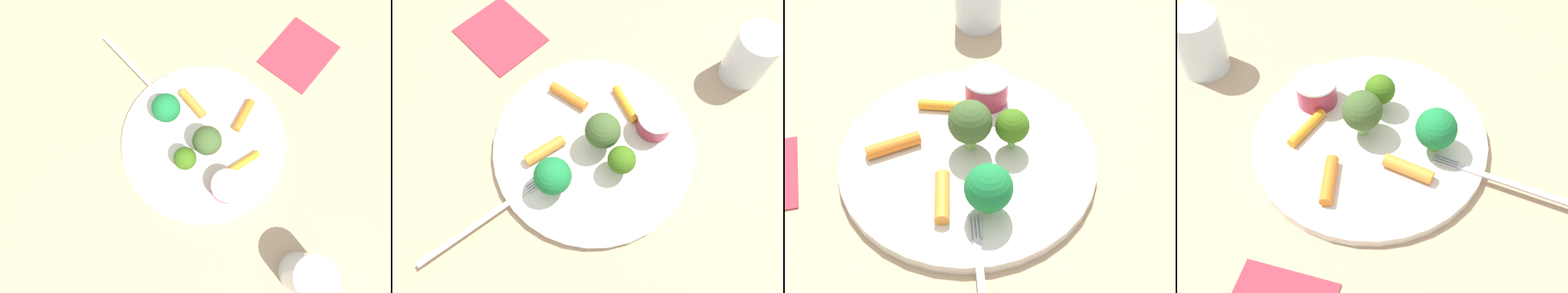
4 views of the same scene
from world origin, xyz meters
TOP-DOWN VIEW (x-y plane):
  - ground_plane at (0.00, 0.00)m, footprint 2.40×2.40m
  - plate at (0.00, 0.00)m, footprint 0.27×0.27m
  - sauce_cup at (-0.05, -0.07)m, footprint 0.05×0.05m
  - broccoli_floret_0 at (-0.01, -0.01)m, footprint 0.05×0.05m
  - broccoli_floret_1 at (-0.05, 0.01)m, footprint 0.04×0.04m
  - broccoli_floret_2 at (0.01, 0.07)m, footprint 0.05×0.05m
  - carrot_stick_0 at (0.04, 0.05)m, footprint 0.03×0.06m
  - carrot_stick_1 at (0.00, -0.07)m, footprint 0.06×0.04m
  - carrot_stick_2 at (0.07, -0.04)m, footprint 0.06×0.02m
  - fork at (0.05, 0.16)m, footprint 0.06×0.18m
  - drinking_glass at (-0.10, -0.23)m, footprint 0.06×0.06m
  - napkin at (0.23, -0.06)m, footprint 0.14×0.12m

SIDE VIEW (x-z plane):
  - ground_plane at x=0.00m, z-range 0.00..0.00m
  - napkin at x=0.23m, z-range 0.00..0.00m
  - plate at x=0.00m, z-range 0.00..0.01m
  - fork at x=0.05m, z-range 0.01..0.01m
  - carrot_stick_1 at x=0.00m, z-range 0.01..0.02m
  - carrot_stick_2 at x=0.07m, z-range 0.01..0.03m
  - carrot_stick_0 at x=0.04m, z-range 0.01..0.03m
  - sauce_cup at x=-0.05m, z-range 0.01..0.05m
  - drinking_glass at x=-0.10m, z-range 0.00..0.08m
  - broccoli_floret_1 at x=-0.05m, z-range 0.02..0.07m
  - broccoli_floret_2 at x=0.01m, z-range 0.02..0.08m
  - broccoli_floret_0 at x=-0.01m, z-range 0.02..0.08m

